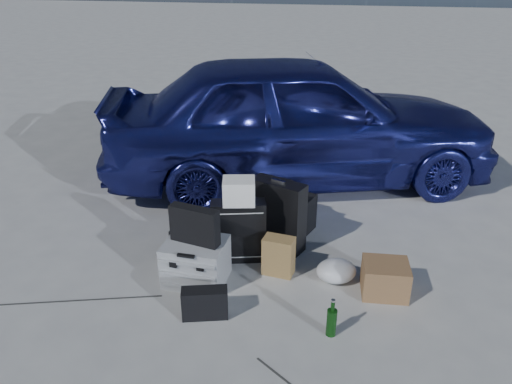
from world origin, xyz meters
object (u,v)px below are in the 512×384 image
Objects in this scene: suitcase_left at (278,215)px; suitcase_right at (239,231)px; car at (298,119)px; green_bottle at (332,318)px; pelican_case at (196,261)px; briefcase at (194,248)px; duffel_bag at (277,208)px; cardboard_box at (385,278)px.

suitcase_right is at bearing -114.11° from suitcase_left.
suitcase_left is 1.16× the size of suitcase_right.
suitcase_left is at bearing 163.06° from car.
suitcase_right is at bearing 137.00° from green_bottle.
car is at bearing 78.29° from pelican_case.
duffel_bag is at bearing 57.21° from briefcase.
suitcase_left is 0.42m from suitcase_right.
car reaches higher than pelican_case.
green_bottle reaches higher than cardboard_box.
suitcase_left reaches higher than suitcase_right.
green_bottle is at bearing -59.07° from suitcase_right.
car reaches higher than duffel_bag.
suitcase_right is 1.58× the size of cardboard_box.
suitcase_left is 0.45m from duffel_bag.
briefcase is 1.43m from green_bottle.
car is at bearing 113.55° from suitcase_left.
briefcase reaches higher than cardboard_box.
cardboard_box is at bearing -173.64° from car.
pelican_case is 0.87× the size of suitcase_right.
green_bottle is (1.17, -0.44, -0.04)m from pelican_case.
pelican_case reaches higher than briefcase.
pelican_case is at bearing -107.89° from suitcase_left.
green_bottle is at bearing -20.29° from pelican_case.
suitcase_right is (0.27, 0.40, 0.10)m from pelican_case.
duffel_bag reaches higher than briefcase.
briefcase is at bearing 113.73° from pelican_case.
green_bottle is at bearing -47.52° from duffel_bag.
duffel_bag is at bearing 113.76° from green_bottle.
duffel_bag reaches higher than pelican_case.
suitcase_right is 0.75m from duffel_bag.
pelican_case is at bearing -94.82° from duffel_bag.
green_bottle is (-0.38, -0.60, 0.01)m from cardboard_box.
pelican_case reaches higher than green_bottle.
car is 2.46m from pelican_case.
cardboard_box is at bearing -1.66° from briefcase.
briefcase is at bearing -104.82° from duffel_bag.
duffel_bag is 2.04× the size of cardboard_box.
pelican_case is 1.20× the size of briefcase.
suitcase_right is 1.31m from cardboard_box.
briefcase is 0.72× the size of suitcase_right.
briefcase is (-0.60, -2.11, -0.61)m from car.
suitcase_left reaches higher than briefcase.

